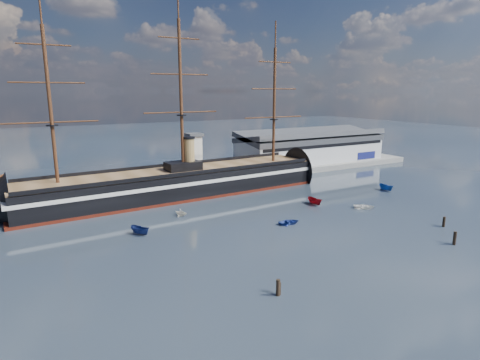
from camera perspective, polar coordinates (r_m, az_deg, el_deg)
ground at (r=106.13m, az=-0.78°, el=-4.17°), size 600.00×600.00×0.00m
quay at (r=141.62m, az=-4.26°, el=0.06°), size 180.00×18.00×2.00m
warehouse at (r=169.15m, az=9.99°, el=4.69°), size 63.00×21.00×11.60m
quay_tower at (r=134.31m, az=-6.48°, el=3.56°), size 5.00×5.00×15.00m
warship at (r=118.83m, az=-9.69°, el=-0.52°), size 113.25×20.47×53.94m
motorboat_a at (r=90.45m, az=-13.98°, el=-7.56°), size 6.31×4.76×2.39m
motorboat_b at (r=95.22m, az=7.02°, el=-6.25°), size 1.65×3.35×1.51m
motorboat_c at (r=111.98m, az=10.58°, el=-3.49°), size 6.18×2.29×2.47m
motorboat_d at (r=101.59m, az=-8.37°, el=-5.08°), size 6.10×4.84×2.06m
motorboat_e at (r=111.75m, az=17.22°, el=-3.88°), size 3.10×3.47×1.56m
motorboat_f at (r=133.69m, az=20.04°, el=-1.43°), size 6.25×2.56×2.46m
piling_near_left at (r=63.88m, az=5.41°, el=-16.04°), size 0.64×0.64×3.34m
piling_near_right at (r=93.15m, az=28.13°, el=-8.12°), size 0.64×0.64×3.52m
piling_far_right at (r=103.92m, az=26.95°, el=-5.94°), size 0.64×0.64×3.10m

